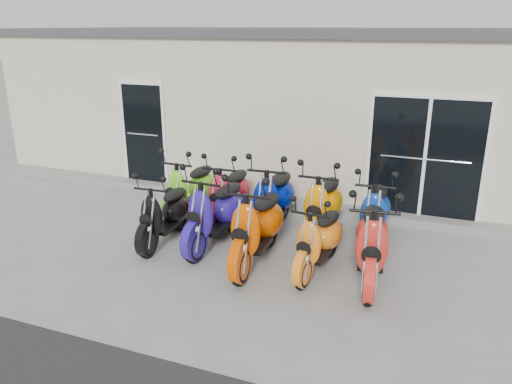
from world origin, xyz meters
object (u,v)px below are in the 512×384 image
scooter_front_red (373,232)px  scooter_back_yellow (324,197)px  scooter_front_orange_a (257,216)px  scooter_front_orange_b (319,231)px  scooter_back_blue (274,190)px  scooter_front_blue (216,203)px  scooter_back_green (190,182)px  scooter_back_extra (376,204)px  scooter_back_red (229,186)px  scooter_front_black (164,206)px

scooter_front_red → scooter_back_yellow: same height
scooter_front_orange_a → scooter_front_orange_b: size_ratio=1.20×
scooter_back_blue → scooter_back_yellow: scooter_back_blue is taller
scooter_front_blue → scooter_back_yellow: bearing=33.8°
scooter_front_orange_b → scooter_back_green: scooter_back_green is taller
scooter_back_yellow → scooter_back_extra: scooter_back_yellow is taller
scooter_front_blue → scooter_back_extra: size_ratio=1.05×
scooter_back_green → scooter_back_red: bearing=2.6°
scooter_back_extra → scooter_front_orange_b: bearing=-119.1°
scooter_front_blue → scooter_front_red: bearing=-3.1°
scooter_front_orange_a → scooter_back_extra: bearing=38.7°
scooter_front_red → scooter_front_orange_a: bearing=175.5°
scooter_back_green → scooter_front_orange_b: bearing=-22.1°
scooter_back_blue → scooter_back_extra: bearing=-1.0°
scooter_front_orange_a → scooter_back_extra: scooter_front_orange_a is taller
scooter_front_orange_a → scooter_front_orange_b: scooter_front_orange_a is taller
scooter_front_blue → scooter_front_orange_b: 1.80m
scooter_back_green → scooter_back_yellow: bearing=1.2°
scooter_front_red → scooter_back_yellow: size_ratio=1.00×
scooter_front_red → scooter_back_blue: 2.18m
scooter_front_orange_a → scooter_back_yellow: size_ratio=1.03×
scooter_back_green → scooter_back_extra: size_ratio=1.01×
scooter_front_orange_b → scooter_back_blue: (-1.09, 1.18, 0.12)m
scooter_back_red → scooter_front_black: bearing=-121.9°
scooter_front_black → scooter_back_green: size_ratio=0.92×
scooter_front_orange_b → scooter_back_red: bearing=153.9°
scooter_back_green → scooter_back_red: size_ratio=1.01×
scooter_front_blue → scooter_back_extra: scooter_front_blue is taller
scooter_front_orange_b → scooter_front_red: bearing=7.0°
scooter_back_green → scooter_front_orange_a: bearing=-33.7°
scooter_front_orange_a → scooter_back_extra: size_ratio=1.09×
scooter_front_orange_a → scooter_back_red: 1.68m
scooter_back_green → scooter_back_extra: (3.36, 0.01, -0.00)m
scooter_front_orange_b → scooter_back_yellow: scooter_back_yellow is taller
scooter_front_blue → scooter_front_orange_a: bearing=-20.1°
scooter_front_orange_a → scooter_back_red: scooter_front_orange_a is taller
scooter_front_blue → scooter_back_blue: (0.68, 0.89, 0.01)m
scooter_front_orange_a → scooter_front_red: bearing=0.9°
scooter_front_orange_a → scooter_back_yellow: (0.69, 1.27, -0.02)m
scooter_back_extra → scooter_front_red: bearing=-86.7°
scooter_front_red → scooter_back_blue: size_ratio=0.98×
scooter_back_yellow → scooter_front_blue: bearing=-150.7°
scooter_front_black → scooter_front_red: bearing=-4.5°
scooter_back_red → scooter_back_blue: scooter_back_blue is taller
scooter_front_black → scooter_back_blue: scooter_back_blue is taller
scooter_front_orange_b → scooter_back_blue: bearing=139.3°
scooter_front_orange_a → scooter_front_red: size_ratio=1.03×
scooter_front_blue → scooter_back_blue: bearing=55.9°
scooter_front_black → scooter_front_orange_a: bearing=-8.7°
scooter_back_blue → scooter_front_orange_b: bearing=-50.5°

